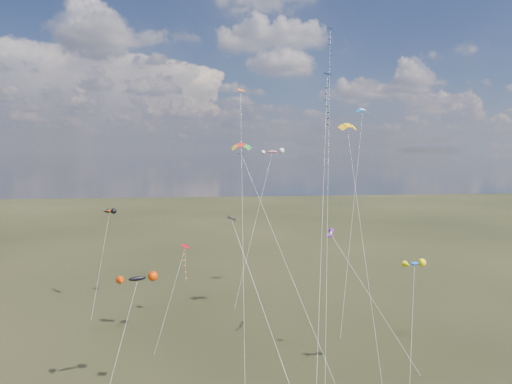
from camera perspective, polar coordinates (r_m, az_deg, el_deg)
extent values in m
cube|color=black|center=(55.93, 8.92, 14.37)|extent=(1.06, 1.09, 0.32)
cylinder|color=silver|center=(45.54, 8.26, -4.40)|extent=(6.06, 19.75, 33.05)
cube|color=#0B184D|center=(73.69, 9.27, 19.56)|extent=(1.08, 1.07, 0.28)
cylinder|color=silver|center=(56.31, 9.01, 2.23)|extent=(8.13, 29.19, 42.43)
cube|color=black|center=(40.12, -3.08, -3.32)|extent=(0.76, 0.81, 0.33)
cylinder|color=silver|center=(36.97, 2.58, -18.76)|extent=(6.10, 12.55, 18.15)
cube|color=#A50B14|center=(59.26, -8.83, -6.70)|extent=(1.22, 1.25, 0.42)
cylinder|color=silver|center=(58.37, -10.67, -12.97)|extent=(3.64, 5.27, 11.92)
cube|color=#332316|center=(58.23, -12.64, -19.28)|extent=(0.10, 0.10, 0.12)
cube|color=orange|center=(64.75, -1.94, 12.62)|extent=(1.26, 1.23, 0.39)
cylinder|color=silver|center=(54.05, -1.70, -3.16)|extent=(1.38, 21.45, 32.44)
cylinder|color=silver|center=(53.83, 13.28, -6.04)|extent=(2.22, 19.61, 27.43)
cylinder|color=silver|center=(66.10, 11.98, -2.59)|extent=(7.65, 14.90, 30.47)
cube|color=#332316|center=(62.09, 10.48, -17.63)|extent=(0.10, 0.10, 0.12)
cylinder|color=silver|center=(48.37, 3.98, -8.85)|extent=(8.76, 12.46, 24.70)
ellipsoid|color=black|center=(46.69, -14.62, -10.43)|extent=(3.57, 2.08, 1.02)
cylinder|color=silver|center=(45.56, -16.88, -18.65)|extent=(2.74, 7.11, 11.64)
ellipsoid|color=#E24309|center=(74.72, -17.84, -2.28)|extent=(2.40, 2.36, 1.04)
cylinder|color=silver|center=(72.39, -18.84, -8.45)|extent=(1.43, 7.88, 14.67)
cube|color=#332316|center=(70.95, -19.93, -14.89)|extent=(0.10, 0.10, 0.12)
ellipsoid|color=silver|center=(56.42, 9.35, -5.05)|extent=(1.44, 2.80, 0.66)
cylinder|color=silver|center=(55.12, 14.44, -12.96)|extent=(7.59, 9.14, 14.11)
cube|color=#332316|center=(55.31, 19.99, -20.86)|extent=(0.10, 0.10, 0.12)
ellipsoid|color=red|center=(82.86, 2.01, 5.05)|extent=(4.04, 2.25, 1.18)
cylinder|color=silver|center=(76.04, -0.16, -3.98)|extent=(7.96, 14.70, 23.87)
cube|color=#332316|center=(71.56, -2.75, -14.40)|extent=(0.10, 0.10, 0.12)
ellipsoid|color=blue|center=(51.05, 19.21, -8.43)|extent=(2.03, 1.16, 0.91)
cylinder|color=silver|center=(48.97, 18.89, -16.56)|extent=(3.73, 7.35, 12.31)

